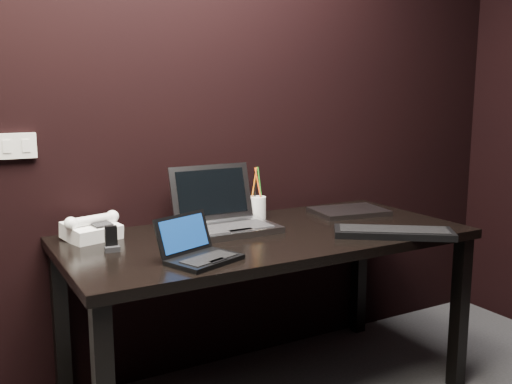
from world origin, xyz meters
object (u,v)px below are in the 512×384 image
closed_laptop (349,211)px  netbook (199,252)px  silver_laptop (225,218)px  pen_cup (257,207)px  desk (267,251)px  ext_keyboard (393,232)px  mobile_phone (111,242)px  desk_phone (92,229)px

closed_laptop → netbook: bearing=-159.0°
silver_laptop → pen_cup: (0.23, 0.13, 0.01)m
desk → netbook: (-0.42, -0.23, 0.11)m
ext_keyboard → pen_cup: 0.66m
netbook → closed_laptop: 1.03m
netbook → mobile_phone: 0.36m
desk → desk_phone: (-0.67, 0.26, 0.12)m
desk → pen_cup: pen_cup is taller
desk → ext_keyboard: (0.43, -0.30, 0.09)m
silver_laptop → closed_laptop: silver_laptop is taller
silver_laptop → closed_laptop: size_ratio=1.04×
desk → ext_keyboard: ext_keyboard is taller
desk_phone → mobile_phone: 0.21m
silver_laptop → ext_keyboard: 0.72m
closed_laptop → pen_cup: bearing=163.8°
closed_laptop → desk_phone: (-1.22, 0.12, 0.03)m
desk → closed_laptop: closed_laptop is taller
netbook → desk_phone: netbook is taller
pen_cup → desk_phone: bearing=-179.1°
silver_laptop → closed_laptop: 0.68m
ext_keyboard → closed_laptop: size_ratio=1.30×
desk_phone → mobile_phone: (0.02, -0.21, -0.01)m
silver_laptop → mobile_phone: (-0.52, -0.10, -0.02)m
mobile_phone → closed_laptop: bearing=4.4°
closed_laptop → mobile_phone: 1.20m
desk_phone → mobile_phone: bearing=-83.9°
desk → desk_phone: desk_phone is taller
closed_laptop → desk_phone: bearing=174.5°
netbook → desk_phone: size_ratio=1.25×
ext_keyboard → pen_cup: bearing=120.0°
netbook → closed_laptop: size_ratio=0.81×
desk → desk_phone: size_ratio=6.99×
silver_laptop → pen_cup: bearing=28.5°
mobile_phone → pen_cup: (0.75, 0.22, 0.02)m
desk → silver_laptop: size_ratio=4.33×
desk_phone → mobile_phone: desk_phone is taller
desk_phone → closed_laptop: bearing=-5.5°
closed_laptop → pen_cup: 0.47m
silver_laptop → mobile_phone: silver_laptop is taller
desk → netbook: 0.49m
silver_laptop → desk_phone: bearing=168.1°
desk → pen_cup: (0.10, 0.27, 0.13)m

